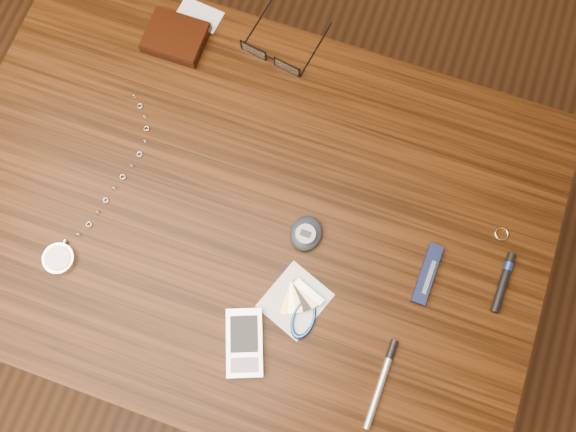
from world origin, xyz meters
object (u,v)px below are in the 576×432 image
Objects in this scene: pocket_knife at (427,274)px; notepad_keys at (300,308)px; wallet_and_card at (176,37)px; silver_pen at (383,377)px; eyeglasses at (272,56)px; pda_phone at (245,343)px; desk at (249,225)px; pedometer at (306,233)px; pocket_watch at (63,253)px.

notepad_keys is at bearing -145.83° from pocket_knife.
wallet_and_card is 0.67m from silver_pen.
notepad_keys and silver_pen have the same top height.
pocket_knife reaches higher than silver_pen.
wallet_and_card is 0.93× the size of eyeglasses.
eyeglasses is at bearing 142.31° from pocket_knife.
pocket_knife is at bearing 39.47° from pda_phone.
notepad_keys is at bearing -41.16° from desk.
pedometer is 0.25m from silver_pen.
desk is 9.92× the size of pocket_knife.
eyeglasses is 0.44m from notepad_keys.
desk is at bearing 179.58° from pocket_knife.
pocket_watch is 0.39m from pedometer.
wallet_and_card is 0.52m from notepad_keys.
wallet_and_card reaches higher than desk.
desk is 0.36m from silver_pen.
pocket_watch is 2.79× the size of notepad_keys.
desk is 0.21m from notepad_keys.
eyeglasses reaches higher than pocket_watch.
pedometer is (0.11, -0.00, 0.11)m from desk.
desk is at bearing 177.97° from pedometer.
notepad_keys is (0.03, -0.12, -0.01)m from pedometer.
desk is 3.00× the size of pocket_watch.
notepad_keys is (0.39, 0.04, -0.00)m from pocket_watch.
pedometer reaches higher than silver_pen.
silver_pen is at bearing -40.10° from wallet_and_card.
pocket_knife is 0.73× the size of silver_pen.
wallet_and_card is 0.39× the size of pocket_watch.
eyeglasses is at bearing 6.73° from wallet_and_card.
silver_pen is (0.34, -0.45, -0.01)m from eyeglasses.
pedometer reaches higher than wallet_and_card.
notepad_keys is at bearing 160.02° from silver_pen.
desk is at bearing 32.91° from pocket_watch.
eyeglasses is 1.01× the size of silver_pen.
wallet_and_card is at bearing 123.11° from pda_phone.
desk is 16.62× the size of pedometer.
desk is 0.33m from pocket_knife.
eyeglasses is at bearing 126.96° from silver_pen.
pedometer reaches higher than pocket_knife.
pedometer is 0.43× the size of silver_pen.
pedometer is at bearing -179.56° from pocket_knife.
wallet_and_card reaches higher than pocket_watch.
wallet_and_card reaches higher than pocket_knife.
desk is 0.36m from wallet_and_card.
silver_pen is (0.18, -0.17, -0.01)m from pedometer.
pda_phone is at bearing -69.58° from desk.
wallet_and_card is at bearing 139.90° from silver_pen.
pedometer is (0.16, -0.28, -0.00)m from eyeglasses.
pedometer is 0.20m from pocket_knife.
eyeglasses is 0.57m from silver_pen.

